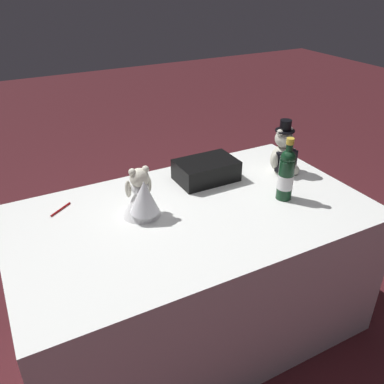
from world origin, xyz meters
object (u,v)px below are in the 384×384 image
object	(u,v)px
teddy_bear_bride	(142,196)
champagne_bottle	(286,174)
signing_pen	(60,210)
gift_case_black	(206,170)
teddy_bear_groom	(284,153)

from	to	relation	value
teddy_bear_bride	champagne_bottle	bearing A→B (deg)	165.49
signing_pen	gift_case_black	distance (m)	0.73
champagne_bottle	teddy_bear_groom	bearing A→B (deg)	-127.27
signing_pen	teddy_bear_groom	bearing A→B (deg)	172.08
teddy_bear_groom	gift_case_black	world-z (taller)	teddy_bear_groom
teddy_bear_groom	gift_case_black	bearing A→B (deg)	-15.93
signing_pen	gift_case_black	size ratio (longest dim) A/B	0.36
signing_pen	champagne_bottle	bearing A→B (deg)	158.36
teddy_bear_groom	gift_case_black	size ratio (longest dim) A/B	0.94
teddy_bear_groom	signing_pen	xyz separation A→B (m)	(1.13, -0.16, -0.10)
teddy_bear_groom	gift_case_black	xyz separation A→B (m)	(0.40, -0.11, -0.05)
gift_case_black	teddy_bear_groom	bearing A→B (deg)	164.07
teddy_bear_groom	champagne_bottle	xyz separation A→B (m)	(0.17, 0.22, 0.02)
signing_pen	gift_case_black	bearing A→B (deg)	176.61
champagne_bottle	gift_case_black	size ratio (longest dim) A/B	1.00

